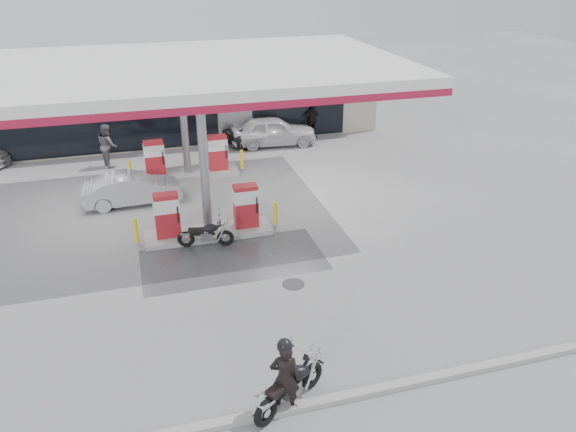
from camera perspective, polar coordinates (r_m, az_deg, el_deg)
name	(u,v)px	position (r m, az deg, el deg)	size (l,w,h in m)	color
ground	(218,262)	(18.75, -7.10, -4.65)	(90.00, 90.00, 0.00)	gray
wet_patch	(233,260)	(18.81, -5.60, -4.44)	(6.00, 3.00, 0.00)	#4C4C4F
drain_cover	(293,284)	(17.44, 0.55, -6.95)	(0.70, 0.70, 0.01)	#38383A
kerb	(272,413)	(13.21, -1.67, -19.35)	(28.00, 0.25, 0.15)	gray
store_building	(168,92)	(32.91, -12.09, 12.19)	(22.00, 8.22, 4.00)	#BBB49D
canopy	(187,71)	(21.57, -10.20, 14.27)	(16.00, 10.02, 5.51)	silver
pump_island_near	(208,217)	(20.17, -8.17, -0.12)	(5.14, 1.30, 1.78)	#9E9E99
pump_island_far	(187,161)	(25.68, -10.22, 5.51)	(5.14, 1.30, 1.78)	#9E9E99
main_motorcycle	(291,386)	(13.16, 0.27, -16.91)	(1.98, 1.33, 1.15)	black
biker_main	(285,377)	(12.78, -0.33, -16.06)	(0.66, 0.43, 1.81)	black
parked_motorcycle	(206,235)	(19.55, -8.29, -1.88)	(1.94, 0.84, 1.00)	black
sedan_white	(273,131)	(29.46, -1.52, 8.65)	(1.79, 4.44, 1.51)	silver
attendant	(107,145)	(27.74, -17.87, 6.86)	(0.99, 0.77, 2.03)	#515156
hatchback_silver	(132,189)	(23.37, -15.58, 2.67)	(1.34, 3.83, 1.26)	#A5A8AD
parked_car_right	(263,130)	(30.16, -2.55, 8.76)	(2.03, 4.39, 1.22)	black
biker_walking	(312,121)	(30.59, 2.44, 9.67)	(1.12, 0.46, 1.90)	black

